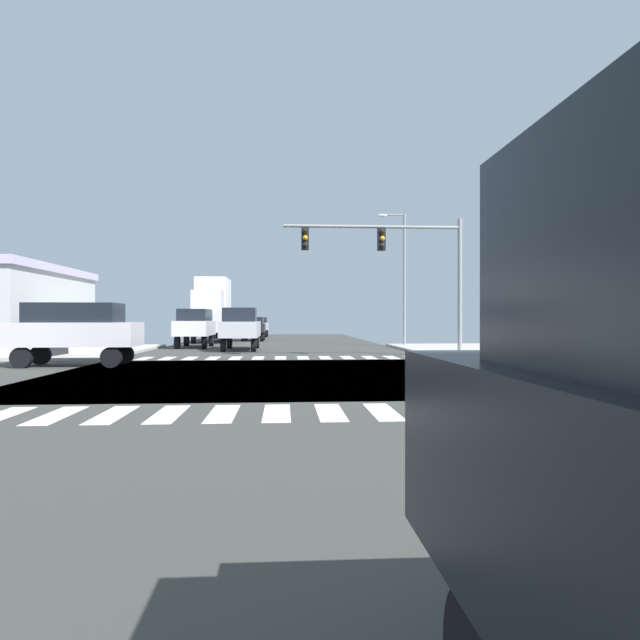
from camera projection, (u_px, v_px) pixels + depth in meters
The scene contains 14 objects.
ground at pixel (272, 375), 17.67m from camera, with size 90.00×90.00×0.05m.
sidewalk_corner_ne at pixel (515, 349), 30.50m from camera, with size 12.00×12.00×0.14m.
sidewalk_corner_nw at pixel (24, 351), 28.79m from camera, with size 12.00×12.00×0.14m.
crosswalk_near at pixel (250, 413), 10.37m from camera, with size 13.50×2.00×0.01m.
crosswalk_far at pixel (269, 358), 24.94m from camera, with size 13.50×2.00×0.01m.
traffic_signal_mast at pixel (390, 253), 24.80m from camera, with size 8.00×0.55×6.24m.
street_lamp at pixel (401, 267), 34.83m from camera, with size 1.78×0.32×8.34m.
sedan_nearside_1 at pixel (259, 325), 54.12m from camera, with size 1.80×4.30×1.88m.
pickup_farside_1 at pixel (241, 327), 31.12m from camera, with size 2.00×5.10×2.35m.
sedan_crossing_2 at pixel (223, 326), 50.04m from camera, with size 1.80×4.30×1.88m.
suv_queued_1 at pixel (75, 328), 20.68m from camera, with size 4.60×1.96×2.34m.
suv_trailing_3 at pixel (195, 325), 34.00m from camera, with size 1.96×4.60×2.34m.
sedan_middle_3 at pixel (254, 327), 44.48m from camera, with size 1.80×4.30×1.88m.
box_truck_outer_1 at pixel (212, 308), 42.09m from camera, with size 2.40×7.20×4.85m.
Camera 1 is at (0.37, -17.73, 1.76)m, focal length 31.34 mm.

